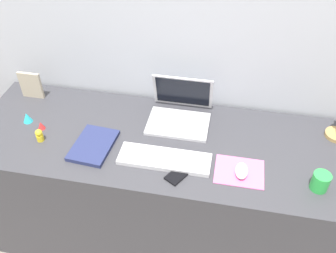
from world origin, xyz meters
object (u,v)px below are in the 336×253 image
Objects in this scene: picture_frame at (31,85)px; toy_figurine_red at (41,125)px; laptop at (180,109)px; mouse at (242,171)px; toy_figurine_yellow at (39,135)px; cell_phone at (179,174)px; notebook_pad at (93,145)px; keyboard at (165,159)px; coffee_mug at (320,182)px; toy_figurine_cyan at (27,117)px.

toy_figurine_red is (0.16, -0.24, -0.06)m from picture_frame.
laptop is 2.00× the size of picture_frame.
mouse is 1.50× the size of toy_figurine_yellow.
picture_frame reaches higher than mouse.
mouse is at bearing 42.20° from cell_phone.
picture_frame is (-0.87, 0.40, 0.07)m from cell_phone.
notebook_pad is (-0.36, -0.29, -0.04)m from laptop.
keyboard is 0.86m from picture_frame.
keyboard is at bearing 169.65° from cell_phone.
toy_figurine_cyan is (-1.38, 0.17, -0.01)m from coffee_mug.
coffee_mug is at bearing -6.96° from toy_figurine_cyan.
notebook_pad is (-0.68, 0.04, -0.01)m from mouse.
toy_figurine_yellow is (-0.60, 0.02, 0.02)m from keyboard.
toy_figurine_yellow reaches higher than mouse.
notebook_pad is 1.60× the size of picture_frame.
laptop is 4.70× the size of toy_figurine_yellow.
toy_figurine_red is at bearing -56.33° from picture_frame.
mouse is (0.34, -0.02, 0.01)m from keyboard.
toy_figurine_cyan reaches higher than cell_phone.
coffee_mug reaches higher than toy_figurine_red.
picture_frame is at bearing 178.18° from laptop.
toy_figurine_cyan is at bearing 171.89° from mouse.
picture_frame is (-0.81, 0.03, 0.02)m from laptop.
picture_frame is at bearing 165.70° from coffee_mug.
mouse is 0.75× the size of cell_phone.
toy_figurine_cyan is at bearing -163.44° from cell_phone.
notebook_pad reaches higher than cell_phone.
toy_figurine_yellow reaches higher than toy_figurine_cyan.
cell_phone is 1.61× the size of coffee_mug.
mouse is 1.20× the size of coffee_mug.
laptop is 0.81m from picture_frame.
toy_figurine_red is at bearing -22.15° from toy_figurine_cyan.
picture_frame is (-1.13, 0.35, 0.05)m from mouse.
mouse is at bearing -2.62° from keyboard.
keyboard is 0.65m from coffee_mug.
laptop is 3.76× the size of coffee_mug.
coffee_mug is 1.39m from toy_figurine_cyan.
toy_figurine_yellow is (-0.62, -0.29, -0.02)m from laptop.
picture_frame is at bearing 162.71° from mouse.
picture_frame reaches higher than keyboard.
cell_phone is at bearing -80.97° from laptop.
cell_phone is 0.43m from notebook_pad.
keyboard and notebook_pad have the same top height.
keyboard is 5.14× the size of coffee_mug.
coffee_mug reaches higher than mouse.
toy_figurine_red is at bearing 112.36° from toy_figurine_yellow.
laptop is 2.34× the size of cell_phone.
notebook_pad is 4.68× the size of toy_figurine_cyan.
picture_frame reaches higher than coffee_mug.
notebook_pad is at bearing 176.76° from coffee_mug.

